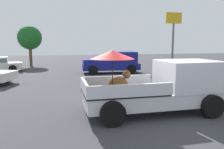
% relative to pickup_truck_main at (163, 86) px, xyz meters
% --- Properties ---
extents(ground_plane, '(80.00, 80.00, 0.00)m').
position_rel_pickup_truck_main_xyz_m(ground_plane, '(-0.38, 0.01, -0.99)').
color(ground_plane, '#38383D').
extents(pickup_truck_main, '(5.05, 2.25, 2.31)m').
position_rel_pickup_truck_main_xyz_m(pickup_truck_main, '(0.00, 0.00, 0.00)').
color(pickup_truck_main, black).
rests_on(pickup_truck_main, ground).
extents(pickup_truck_red, '(4.89, 2.37, 1.80)m').
position_rel_pickup_truck_main_xyz_m(pickup_truck_red, '(0.71, 10.86, -0.12)').
color(pickup_truck_red, black).
rests_on(pickup_truck_red, ground).
extents(motel_sign, '(1.40, 0.16, 5.07)m').
position_rel_pickup_truck_main_xyz_m(motel_sign, '(5.67, 9.77, 2.58)').
color(motel_sign, '#59595B').
rests_on(motel_sign, ground).
extents(tree_by_lot, '(2.60, 2.60, 4.44)m').
position_rel_pickup_truck_main_xyz_m(tree_by_lot, '(-6.91, 18.52, 2.12)').
color(tree_by_lot, brown).
rests_on(tree_by_lot, ground).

